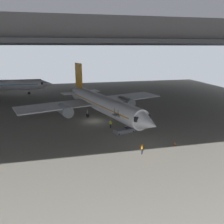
{
  "coord_description": "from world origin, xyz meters",
  "views": [
    {
      "loc": [
        -6.97,
        -46.11,
        15.0
      ],
      "look_at": [
        2.95,
        -2.69,
        2.52
      ],
      "focal_mm": 37.13,
      "sensor_mm": 36.0,
      "label": 1
    }
  ],
  "objects_px": {
    "crew_worker_near_nose": "(142,148)",
    "crew_worker_by_stairs": "(111,124)",
    "airplane_main": "(101,103)",
    "traffic_cone_orange": "(175,144)",
    "boarding_stairs": "(124,129)"
  },
  "relations": [
    {
      "from": "airplane_main",
      "to": "crew_worker_near_nose",
      "type": "relative_size",
      "value": 20.25
    },
    {
      "from": "boarding_stairs",
      "to": "crew_worker_by_stairs",
      "type": "distance_m",
      "value": 3.4
    },
    {
      "from": "boarding_stairs",
      "to": "airplane_main",
      "type": "bearing_deg",
      "value": 104.09
    },
    {
      "from": "boarding_stairs",
      "to": "crew_worker_near_nose",
      "type": "height_order",
      "value": "boarding_stairs"
    },
    {
      "from": "boarding_stairs",
      "to": "crew_worker_near_nose",
      "type": "distance_m",
      "value": 9.17
    },
    {
      "from": "crew_worker_near_nose",
      "to": "boarding_stairs",
      "type": "bearing_deg",
      "value": 90.85
    },
    {
      "from": "crew_worker_near_nose",
      "to": "crew_worker_by_stairs",
      "type": "distance_m",
      "value": 12.19
    },
    {
      "from": "crew_worker_by_stairs",
      "to": "crew_worker_near_nose",
      "type": "bearing_deg",
      "value": -80.71
    },
    {
      "from": "airplane_main",
      "to": "traffic_cone_orange",
      "type": "relative_size",
      "value": 57.98
    },
    {
      "from": "airplane_main",
      "to": "traffic_cone_orange",
      "type": "xyz_separation_m",
      "value": [
        8.77,
        -16.93,
        -3.1
      ]
    },
    {
      "from": "crew_worker_near_nose",
      "to": "traffic_cone_orange",
      "type": "bearing_deg",
      "value": 16.32
    },
    {
      "from": "boarding_stairs",
      "to": "traffic_cone_orange",
      "type": "relative_size",
      "value": 7.66
    },
    {
      "from": "airplane_main",
      "to": "traffic_cone_orange",
      "type": "bearing_deg",
      "value": -62.61
    },
    {
      "from": "airplane_main",
      "to": "traffic_cone_orange",
      "type": "distance_m",
      "value": 19.32
    },
    {
      "from": "crew_worker_near_nose",
      "to": "crew_worker_by_stairs",
      "type": "relative_size",
      "value": 1.09
    }
  ]
}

